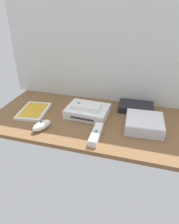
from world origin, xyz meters
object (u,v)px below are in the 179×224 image
at_px(game_console, 88,111).
at_px(remote_classic_pad, 86,106).
at_px(mini_computer, 144,123).
at_px(remote_nunchuk, 42,125).
at_px(network_router, 136,107).
at_px(game_case, 34,111).
at_px(remote_wand, 96,134).

height_order(game_console, remote_classic_pad, remote_classic_pad).
height_order(mini_computer, remote_classic_pad, remote_classic_pad).
bearing_deg(mini_computer, game_console, 170.47).
bearing_deg(remote_classic_pad, remote_nunchuk, -131.04).
distance_m(mini_computer, network_router, 0.18).
relative_size(game_console, network_router, 1.18).
bearing_deg(game_case, game_console, 3.73).
distance_m(remote_wand, remote_classic_pad, 0.20).
bearing_deg(remote_nunchuk, game_console, 72.21).
xyz_separation_m(game_console, game_case, (-0.28, -0.05, -0.01)).
relative_size(network_router, remote_wand, 1.24).
bearing_deg(remote_wand, mini_computer, 32.18).
distance_m(game_case, remote_classic_pad, 0.28).
bearing_deg(mini_computer, game_case, -179.54).
bearing_deg(game_case, network_router, 11.90).
height_order(game_case, network_router, network_router).
bearing_deg(remote_wand, game_case, 159.75).
xyz_separation_m(game_case, remote_nunchuk, (0.12, -0.13, 0.01)).
distance_m(game_console, remote_classic_pad, 0.03).
height_order(network_router, remote_wand, same).
relative_size(remote_wand, remote_nunchuk, 1.36).
relative_size(game_case, remote_classic_pad, 1.42).
bearing_deg(game_console, network_router, 30.56).
relative_size(network_router, remote_classic_pad, 1.28).
distance_m(game_console, mini_computer, 0.29).
height_order(mini_computer, network_router, mini_computer).
relative_size(mini_computer, remote_wand, 1.21).
height_order(game_console, game_case, game_console).
distance_m(game_case, network_router, 0.55).
bearing_deg(game_case, remote_wand, -25.54).
relative_size(network_router, remote_nunchuk, 1.69).
relative_size(mini_computer, remote_nunchuk, 1.65).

